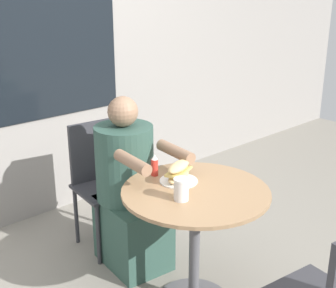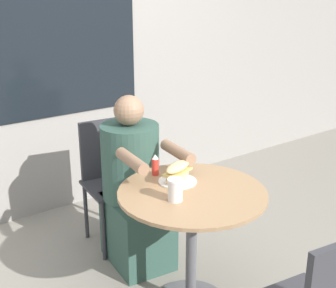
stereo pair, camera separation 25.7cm
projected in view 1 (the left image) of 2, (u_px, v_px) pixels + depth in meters
The scene contains 7 objects.
storefront_wall at pixel (38, 35), 3.41m from camera, with size 8.00×0.09×2.80m.
cafe_table at pixel (195, 221), 2.54m from camera, with size 0.79×0.79×0.73m.
diner_chair at pixel (100, 173), 3.22m from camera, with size 0.42×0.42×0.87m.
seated_diner at pixel (129, 196), 2.98m from camera, with size 0.42×0.68×1.12m.
sandwich_on_plate at pixel (179, 173), 2.57m from camera, with size 0.22×0.21×0.11m.
drink_cup at pixel (181, 189), 2.35m from camera, with size 0.08×0.08×0.12m.
condiment_bottle at pixel (155, 165), 2.64m from camera, with size 0.04×0.04×0.12m.
Camera 1 is at (-1.61, -1.59, 1.78)m, focal length 50.00 mm.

